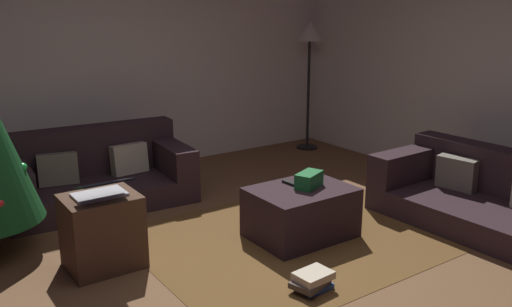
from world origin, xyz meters
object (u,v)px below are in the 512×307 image
gift_box (309,180)px  tv_remote (290,183)px  couch_right (489,198)px  ottoman (301,212)px  laptop (102,190)px  side_table (102,231)px  couch_left (96,175)px  book_stack (312,281)px  corner_lamp (310,41)px

gift_box → tv_remote: bearing=118.4°
couch_right → gift_box: 1.62m
ottoman → gift_box: 0.28m
laptop → couch_right: bearing=-20.1°
couch_right → ottoman: bearing=61.8°
ottoman → laptop: (-1.53, 0.36, 0.40)m
ottoman → side_table: side_table is taller
gift_box → laptop: 1.65m
couch_left → book_stack: size_ratio=5.92×
laptop → corner_lamp: bearing=28.1°
ottoman → tv_remote: 0.26m
couch_right → gift_box: couch_right is taller
couch_left → couch_right: (2.60, -2.54, -0.02)m
couch_left → couch_right: size_ratio=0.96×
gift_box → side_table: (-1.60, 0.42, -0.21)m
couch_left → laptop: laptop is taller
laptop → corner_lamp: 4.01m
couch_left → side_table: 1.44m
book_stack → corner_lamp: 4.05m
couch_left → ottoman: couch_left is taller
ottoman → laptop: 1.62m
gift_box → tv_remote: (-0.08, 0.15, -0.05)m
gift_box → book_stack: (-0.57, -0.72, -0.42)m
couch_right → book_stack: 2.01m
couch_right → laptop: (-3.03, 1.11, 0.36)m
ottoman → laptop: size_ratio=2.07×
book_stack → tv_remote: bearing=60.4°
couch_left → corner_lamp: bearing=-168.0°
couch_left → corner_lamp: corner_lamp is taller
couch_right → gift_box: size_ratio=7.39×
book_stack → side_table: bearing=132.0°
couch_left → tv_remote: couch_left is taller
couch_left → side_table: bearing=77.0°
couch_left → book_stack: couch_left is taller
couch_right → couch_left: bearing=44.1°
side_table → laptop: size_ratio=1.40×
tv_remote → book_stack: (-0.49, -0.87, -0.37)m
book_stack → ottoman: bearing=55.6°
couch_left → corner_lamp: 3.28m
tv_remote → corner_lamp: corner_lamp is taller
laptop → gift_box: bearing=-12.9°
laptop → corner_lamp: (3.46, 1.85, 0.82)m
tv_remote → laptop: 1.55m
ottoman → book_stack: size_ratio=2.71×
side_table → gift_box: bearing=-14.8°
couch_left → side_table: size_ratio=3.25×
ottoman → tv_remote: size_ratio=5.09×
gift_box → tv_remote: 0.17m
couch_right → ottoman: 1.68m
ottoman → laptop: bearing=166.9°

